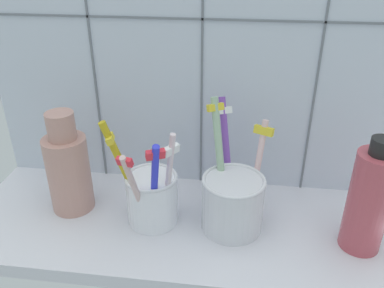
# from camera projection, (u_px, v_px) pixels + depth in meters

# --- Properties ---
(counter_slab) EXTENTS (0.64, 0.22, 0.02)m
(counter_slab) POSITION_uv_depth(u_px,v_px,m) (192.00, 228.00, 0.56)
(counter_slab) COLOR silver
(counter_slab) RESTS_ON ground
(tile_wall_back) EXTENTS (0.64, 0.02, 0.45)m
(tile_wall_back) POSITION_uv_depth(u_px,v_px,m) (203.00, 55.00, 0.56)
(tile_wall_back) COLOR silver
(tile_wall_back) RESTS_ON ground
(toothbrush_cup_left) EXTENTS (0.10, 0.10, 0.16)m
(toothbrush_cup_left) POSITION_uv_depth(u_px,v_px,m) (151.00, 195.00, 0.54)
(toothbrush_cup_left) COLOR white
(toothbrush_cup_left) RESTS_ON counter_slab
(toothbrush_cup_right) EXTENTS (0.09, 0.12, 0.17)m
(toothbrush_cup_right) POSITION_uv_depth(u_px,v_px,m) (233.00, 198.00, 0.53)
(toothbrush_cup_right) COLOR silver
(toothbrush_cup_right) RESTS_ON counter_slab
(ceramic_vase) EXTENTS (0.06, 0.06, 0.15)m
(ceramic_vase) POSITION_uv_depth(u_px,v_px,m) (68.00, 168.00, 0.56)
(ceramic_vase) COLOR tan
(ceramic_vase) RESTS_ON counter_slab
(soap_bottle) EXTENTS (0.05, 0.05, 0.15)m
(soap_bottle) POSITION_uv_depth(u_px,v_px,m) (369.00, 200.00, 0.48)
(soap_bottle) COLOR #B54A55
(soap_bottle) RESTS_ON counter_slab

